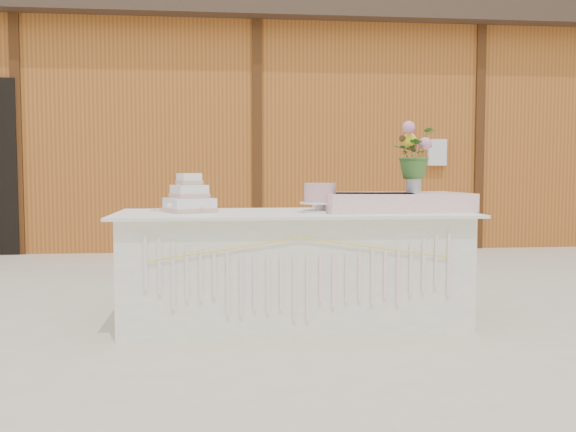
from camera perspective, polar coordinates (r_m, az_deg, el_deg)
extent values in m
plane|color=beige|center=(4.52, 0.42, -9.41)|extent=(80.00, 80.00, 0.00)
cube|color=#A95D23|center=(10.39, -3.43, 6.48)|extent=(12.00, 4.00, 3.00)
cube|color=#3A2B20|center=(10.59, -3.47, 15.44)|extent=(12.60, 4.60, 0.30)
cube|color=white|center=(4.45, 0.42, -4.70)|extent=(2.28, 0.88, 0.75)
cube|color=white|center=(4.41, 0.42, 0.25)|extent=(2.40, 1.00, 0.02)
cube|color=white|center=(4.40, -8.75, 0.96)|extent=(0.37, 0.37, 0.10)
cube|color=#DCA18B|center=(4.40, -8.75, 0.58)|extent=(0.39, 0.39, 0.02)
cube|color=white|center=(4.40, -8.76, 2.17)|extent=(0.27, 0.27, 0.09)
cube|color=#DCA18B|center=(4.40, -8.76, 1.85)|extent=(0.29, 0.29, 0.02)
cube|color=white|center=(4.40, -8.77, 3.26)|extent=(0.18, 0.18, 0.08)
cube|color=#DCA18B|center=(4.40, -8.77, 3.00)|extent=(0.19, 0.19, 0.02)
cylinder|color=white|center=(4.35, 2.86, 0.42)|extent=(0.24, 0.24, 0.01)
cylinder|color=white|center=(4.35, 2.86, 0.81)|extent=(0.07, 0.07, 0.04)
cylinder|color=white|center=(4.35, 2.86, 1.18)|extent=(0.27, 0.27, 0.01)
cylinder|color=#D99CA2|center=(4.34, 2.87, 2.10)|extent=(0.22, 0.22, 0.13)
cube|color=#FFD7CD|center=(4.54, 9.25, 1.24)|extent=(1.05, 0.66, 0.13)
cylinder|color=silver|center=(4.59, 11.09, 2.97)|extent=(0.11, 0.11, 0.15)
imported|color=#3B6A2A|center=(4.59, 11.13, 6.08)|extent=(0.42, 0.42, 0.35)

